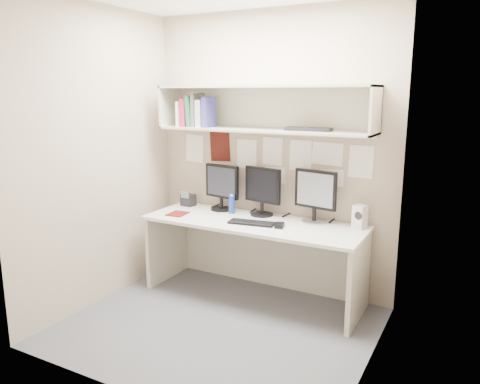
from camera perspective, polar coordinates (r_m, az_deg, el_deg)
The scene contains 19 objects.
floor at distance 3.95m, azimuth -2.77°, elevation -16.05°, with size 2.40×2.00×0.01m, color #4D4E53.
wall_back at distance 4.41m, azimuth 3.77°, elevation 4.72°, with size 2.40×0.02×2.60m, color tan.
wall_front at distance 2.74m, azimuth -13.86°, elevation -0.10°, with size 2.40×0.02×2.60m, color tan.
wall_left at distance 4.27m, azimuth -16.93°, elevation 3.99°, with size 0.02×2.00×2.60m, color tan.
wall_right at distance 3.09m, azimuth 16.41°, elevation 1.12°, with size 0.02×2.00×2.60m, color tan.
desk at distance 4.32m, azimuth 1.65°, elevation -8.18°, with size 2.00×0.70×0.73m.
overhead_hutch at distance 4.25m, azimuth 3.05°, elevation 10.14°, with size 2.00×0.38×0.40m.
pinned_papers at distance 4.41m, azimuth 3.73°, elevation 4.07°, with size 1.92×0.01×0.48m, color white, non-canonical shape.
monitor_left at distance 4.55m, azimuth -2.22°, elevation 0.82°, with size 0.38×0.21×0.45m.
monitor_center at distance 4.35m, azimuth 2.77°, elevation 0.33°, with size 0.39×0.21×0.45m.
monitor_right at distance 4.16m, azimuth 9.15°, elevation -0.25°, with size 0.40×0.22×0.47m.
keyboard at distance 4.11m, azimuth 1.44°, elevation -3.78°, with size 0.41×0.14×0.02m, color black.
mouse at distance 4.02m, azimuth 4.84°, elevation -4.07°, with size 0.07×0.12×0.04m, color black.
speaker at distance 4.09m, azimuth 14.40°, elevation -2.92°, with size 0.13×0.13×0.20m.
blue_bottle at distance 4.45m, azimuth -1.02°, elevation -1.52°, with size 0.06×0.06×0.18m.
maroon_notebook at distance 4.47m, azimuth -7.62°, elevation -2.65°, with size 0.16×0.20×0.01m, color #5C110F.
desk_phone at distance 4.78m, azimuth -6.33°, elevation -0.95°, with size 0.14×0.13×0.16m.
book_stack at distance 4.51m, azimuth -5.35°, elevation 9.66°, with size 0.34×0.19×0.31m.
hutch_tray at distance 4.06m, azimuth 8.36°, elevation 7.59°, with size 0.39×0.15×0.03m, color black.
Camera 1 is at (1.81, -2.98, 1.86)m, focal length 35.00 mm.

